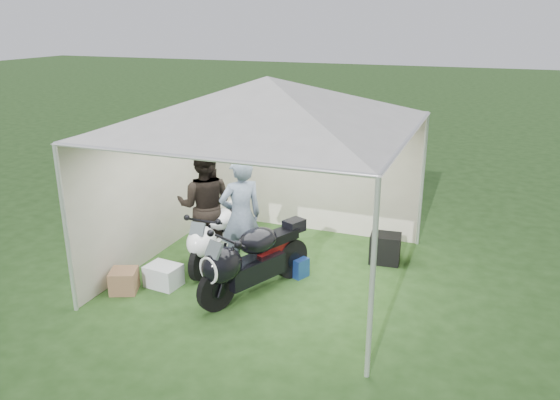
{
  "coord_description": "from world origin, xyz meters",
  "views": [
    {
      "loc": [
        2.95,
        -7.11,
        3.77
      ],
      "look_at": [
        0.06,
        0.35,
        1.09
      ],
      "focal_mm": 35.0,
      "sensor_mm": 36.0,
      "label": 1
    }
  ],
  "objects_px": {
    "crate_0": "(164,276)",
    "crate_1": "(124,281)",
    "motorcycle_white": "(216,235)",
    "canopy_tent": "(268,107)",
    "person_dark_jacket": "(205,206)",
    "motorcycle_black": "(250,259)",
    "paddock_stand": "(295,265)",
    "equipment_box": "(385,248)",
    "person_blue_jacket": "(241,217)"
  },
  "relations": [
    {
      "from": "paddock_stand",
      "to": "crate_0",
      "type": "distance_m",
      "value": 1.98
    },
    {
      "from": "motorcycle_white",
      "to": "crate_0",
      "type": "xyz_separation_m",
      "value": [
        -0.39,
        -0.93,
        -0.35
      ]
    },
    {
      "from": "canopy_tent",
      "to": "equipment_box",
      "type": "xyz_separation_m",
      "value": [
        1.61,
        1.01,
        -2.34
      ]
    },
    {
      "from": "person_dark_jacket",
      "to": "crate_0",
      "type": "relative_size",
      "value": 3.88
    },
    {
      "from": "person_dark_jacket",
      "to": "equipment_box",
      "type": "relative_size",
      "value": 3.95
    },
    {
      "from": "canopy_tent",
      "to": "crate_0",
      "type": "distance_m",
      "value": 2.9
    },
    {
      "from": "canopy_tent",
      "to": "person_blue_jacket",
      "type": "height_order",
      "value": "canopy_tent"
    },
    {
      "from": "motorcycle_black",
      "to": "crate_1",
      "type": "distance_m",
      "value": 1.87
    },
    {
      "from": "paddock_stand",
      "to": "crate_1",
      "type": "height_order",
      "value": "crate_1"
    },
    {
      "from": "crate_0",
      "to": "paddock_stand",
      "type": "bearing_deg",
      "value": 31.97
    },
    {
      "from": "canopy_tent",
      "to": "crate_0",
      "type": "height_order",
      "value": "canopy_tent"
    },
    {
      "from": "motorcycle_black",
      "to": "crate_1",
      "type": "bearing_deg",
      "value": -138.5
    },
    {
      "from": "paddock_stand",
      "to": "person_dark_jacket",
      "type": "xyz_separation_m",
      "value": [
        -1.51,
        -0.02,
        0.79
      ]
    },
    {
      "from": "paddock_stand",
      "to": "person_blue_jacket",
      "type": "relative_size",
      "value": 0.22
    },
    {
      "from": "motorcycle_white",
      "to": "crate_0",
      "type": "distance_m",
      "value": 1.07
    },
    {
      "from": "equipment_box",
      "to": "crate_0",
      "type": "distance_m",
      "value": 3.51
    },
    {
      "from": "motorcycle_black",
      "to": "person_blue_jacket",
      "type": "height_order",
      "value": "person_blue_jacket"
    },
    {
      "from": "crate_0",
      "to": "crate_1",
      "type": "height_order",
      "value": "crate_1"
    },
    {
      "from": "crate_0",
      "to": "crate_1",
      "type": "bearing_deg",
      "value": -140.44
    },
    {
      "from": "motorcycle_white",
      "to": "motorcycle_black",
      "type": "bearing_deg",
      "value": -39.46
    },
    {
      "from": "person_dark_jacket",
      "to": "equipment_box",
      "type": "height_order",
      "value": "person_dark_jacket"
    },
    {
      "from": "equipment_box",
      "to": "motorcycle_white",
      "type": "bearing_deg",
      "value": -156.71
    },
    {
      "from": "person_blue_jacket",
      "to": "crate_0",
      "type": "height_order",
      "value": "person_blue_jacket"
    },
    {
      "from": "motorcycle_white",
      "to": "person_dark_jacket",
      "type": "relative_size",
      "value": 0.99
    },
    {
      "from": "canopy_tent",
      "to": "paddock_stand",
      "type": "relative_size",
      "value": 14.26
    },
    {
      "from": "paddock_stand",
      "to": "motorcycle_black",
      "type": "bearing_deg",
      "value": -113.7
    },
    {
      "from": "canopy_tent",
      "to": "crate_1",
      "type": "bearing_deg",
      "value": -141.67
    },
    {
      "from": "person_dark_jacket",
      "to": "equipment_box",
      "type": "xyz_separation_m",
      "value": [
        2.71,
        0.97,
        -0.7
      ]
    },
    {
      "from": "person_blue_jacket",
      "to": "crate_1",
      "type": "bearing_deg",
      "value": -4.02
    },
    {
      "from": "person_blue_jacket",
      "to": "motorcycle_black",
      "type": "bearing_deg",
      "value": 78.06
    },
    {
      "from": "canopy_tent",
      "to": "paddock_stand",
      "type": "height_order",
      "value": "canopy_tent"
    },
    {
      "from": "person_dark_jacket",
      "to": "motorcycle_black",
      "type": "bearing_deg",
      "value": 128.28
    },
    {
      "from": "paddock_stand",
      "to": "equipment_box",
      "type": "height_order",
      "value": "equipment_box"
    },
    {
      "from": "paddock_stand",
      "to": "crate_0",
      "type": "height_order",
      "value": "crate_0"
    },
    {
      "from": "motorcycle_black",
      "to": "equipment_box",
      "type": "bearing_deg",
      "value": 72.47
    },
    {
      "from": "motorcycle_white",
      "to": "person_blue_jacket",
      "type": "height_order",
      "value": "person_blue_jacket"
    },
    {
      "from": "canopy_tent",
      "to": "motorcycle_black",
      "type": "height_order",
      "value": "canopy_tent"
    },
    {
      "from": "person_blue_jacket",
      "to": "crate_1",
      "type": "xyz_separation_m",
      "value": [
        -1.33,
        -1.18,
        -0.75
      ]
    },
    {
      "from": "canopy_tent",
      "to": "paddock_stand",
      "type": "distance_m",
      "value": 2.46
    },
    {
      "from": "motorcycle_white",
      "to": "paddock_stand",
      "type": "distance_m",
      "value": 1.34
    },
    {
      "from": "equipment_box",
      "to": "crate_1",
      "type": "height_order",
      "value": "equipment_box"
    },
    {
      "from": "motorcycle_black",
      "to": "paddock_stand",
      "type": "xyz_separation_m",
      "value": [
        0.37,
        0.85,
        -0.41
      ]
    },
    {
      "from": "person_dark_jacket",
      "to": "crate_0",
      "type": "distance_m",
      "value": 1.3
    },
    {
      "from": "person_dark_jacket",
      "to": "crate_1",
      "type": "height_order",
      "value": "person_dark_jacket"
    },
    {
      "from": "crate_1",
      "to": "crate_0",
      "type": "bearing_deg",
      "value": 39.56
    },
    {
      "from": "person_dark_jacket",
      "to": "equipment_box",
      "type": "bearing_deg",
      "value": -175.95
    },
    {
      "from": "person_dark_jacket",
      "to": "canopy_tent",
      "type": "bearing_deg",
      "value": 162.51
    },
    {
      "from": "canopy_tent",
      "to": "crate_1",
      "type": "xyz_separation_m",
      "value": [
        -1.71,
        -1.35,
        -2.41
      ]
    },
    {
      "from": "motorcycle_black",
      "to": "person_dark_jacket",
      "type": "bearing_deg",
      "value": 167.66
    },
    {
      "from": "canopy_tent",
      "to": "crate_1",
      "type": "relative_size",
      "value": 15.35
    }
  ]
}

